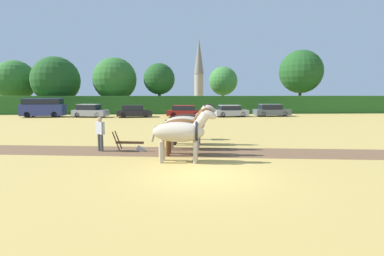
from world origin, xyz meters
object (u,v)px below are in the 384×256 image
farmer_beside_team (198,124)px  parked_car_left (90,111)px  church_spire (199,69)px  draft_horse_trail_right (189,121)px  draft_horse_lead_right (184,128)px  tree_right (301,72)px  parked_car_center_left (134,111)px  parked_car_center_right (230,111)px  tree_center_right (223,81)px  parked_car_center (185,111)px  parked_van (43,108)px  tree_far_left (15,81)px  draft_horse_trail_left (187,124)px  tree_center_left (115,79)px  parked_car_right (271,110)px  draft_horse_lead_left (181,132)px  farmer_at_plow (100,131)px  plow (132,145)px  tree_left (56,80)px  tree_center (159,79)px

farmer_beside_team → parked_car_left: bearing=128.9°
church_spire → draft_horse_trail_right: church_spire is taller
draft_horse_lead_right → tree_right: bearing=65.6°
parked_car_center_left → parked_car_center_right: parked_car_center_left is taller
tree_center_right → parked_car_center: size_ratio=1.50×
tree_right → draft_horse_lead_right: tree_right is taller
parked_van → parked_car_left: parked_van is taller
tree_far_left → draft_horse_trail_left: bearing=-51.7°
tree_center_left → parked_car_right: 23.01m
farmer_beside_team → tree_center_right: bearing=83.1°
church_spire → parked_car_left: size_ratio=4.15×
parked_car_center_right → tree_center_left: bearing=142.8°
draft_horse_trail_right → parked_van: bearing=136.8°
draft_horse_lead_left → tree_right: bearing=66.5°
draft_horse_lead_right → parked_van: 28.06m
parked_car_center_right → farmer_at_plow: bearing=-123.7°
draft_horse_trail_right → farmer_beside_team: size_ratio=1.69×
plow → parked_van: 25.74m
parked_car_center_left → parked_car_center_right: size_ratio=1.02×
draft_horse_trail_left → parked_car_center: (0.52, 20.49, -0.65)m
tree_right → plow: (-21.04, -29.48, -5.71)m
draft_horse_lead_left → draft_horse_trail_right: size_ratio=1.02×
draft_horse_lead_left → plow: size_ratio=1.72×
draft_horse_trail_left → parked_car_center_left: draft_horse_trail_left is taller
church_spire → parked_car_right: (5.48, -47.54, -8.57)m
tree_center_right → farmer_at_plow: tree_center_right is taller
draft_horse_trail_left → draft_horse_trail_right: 1.45m
draft_horse_lead_left → farmer_beside_team: size_ratio=1.73×
tree_center_left → farmer_beside_team: tree_center_left is taller
tree_left → parked_car_right: tree_left is taller
draft_horse_lead_left → draft_horse_trail_left: 2.89m
draft_horse_lead_left → parked_car_right: 26.57m
tree_right → parked_car_center_left: size_ratio=2.15×
tree_left → tree_center_left: size_ratio=1.01×
parked_car_center → parked_car_right: 10.77m
tree_far_left → draft_horse_lead_right: (24.74, -32.99, -3.42)m
tree_center_left → parked_car_right: size_ratio=1.82×
parked_car_right → tree_center: bearing=148.6°
draft_horse_lead_right → draft_horse_trail_right: bearing=89.8°
farmer_at_plow → parked_car_left: (-6.45, 21.07, -0.29)m
tree_center_left → draft_horse_trail_left: tree_center_left is taller
parked_car_center → plow: bearing=-91.7°
draft_horse_trail_left → parked_car_center: bearing=95.2°
parked_car_left → parked_car_center_left: parked_car_left is taller
draft_horse_lead_right → parked_car_center: 21.95m
tree_far_left → parked_car_center_left: size_ratio=1.80×
draft_horse_lead_left → parked_van: bearing=130.6°
tree_center_left → tree_far_left: bearing=173.2°
tree_center → parked_car_right: (14.30, -7.82, -4.16)m
tree_far_left → church_spire: 48.31m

